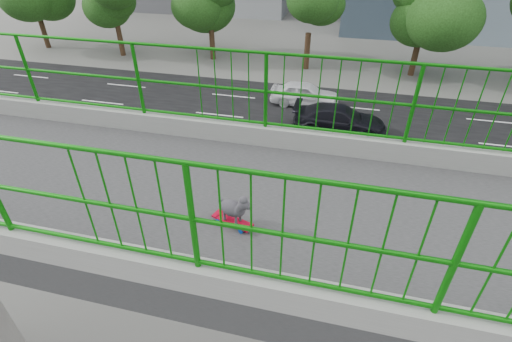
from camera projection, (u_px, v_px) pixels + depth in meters
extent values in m
cube|color=black|center=(352.00, 157.00, 18.63)|extent=(18.00, 90.00, 0.02)
cube|color=#2D2D2F|center=(404.00, 239.00, 4.40)|extent=(3.00, 24.00, 0.50)
cube|color=gray|center=(402.00, 151.00, 5.30)|extent=(0.20, 24.00, 0.30)
cylinder|color=#0D6E0C|center=(424.00, 64.00, 4.60)|extent=(0.04, 24.00, 0.04)
cylinder|color=#0D6E0C|center=(414.00, 105.00, 4.91)|extent=(0.04, 24.00, 0.04)
cylinder|color=#0D6E0C|center=(414.00, 105.00, 4.91)|extent=(0.06, 0.06, 1.10)
cube|color=gray|center=(429.00, 322.00, 3.05)|extent=(0.20, 24.00, 0.30)
cylinder|color=#0D6E0C|center=(481.00, 203.00, 2.35)|extent=(0.04, 24.00, 0.04)
cylinder|color=#0D6E0C|center=(455.00, 263.00, 2.66)|extent=(0.04, 24.00, 0.04)
cylinder|color=#0D6E0C|center=(455.00, 263.00, 2.66)|extent=(0.06, 0.06, 1.10)
cylinder|color=black|center=(44.00, 32.00, 33.79)|extent=(0.44, 0.44, 2.80)
cylinder|color=black|center=(120.00, 40.00, 31.87)|extent=(0.44, 0.44, 2.62)
ellipsoid|color=#18330E|center=(113.00, 2.00, 30.18)|extent=(4.00, 4.00, 3.40)
cylinder|color=black|center=(212.00, 41.00, 30.93)|extent=(0.44, 0.44, 2.97)
cylinder|color=black|center=(307.00, 51.00, 28.95)|extent=(0.44, 0.44, 2.73)
ellipsoid|color=#18330E|center=(310.00, 8.00, 27.18)|extent=(4.20, 4.20, 3.57)
cylinder|color=black|center=(415.00, 56.00, 27.66)|extent=(0.44, 0.44, 2.87)
ellipsoid|color=#18330E|center=(427.00, 7.00, 25.76)|extent=(4.60, 4.60, 3.91)
cube|color=red|center=(233.00, 221.00, 4.21)|extent=(0.30, 0.51, 0.02)
cube|color=#99999E|center=(222.00, 217.00, 4.29)|extent=(0.09, 0.06, 0.02)
cylinder|color=#073498|center=(225.00, 215.00, 4.34)|extent=(0.04, 0.06, 0.06)
sphere|color=yellow|center=(225.00, 215.00, 4.34)|extent=(0.02, 0.02, 0.02)
cylinder|color=#073498|center=(218.00, 221.00, 4.25)|extent=(0.04, 0.06, 0.06)
sphere|color=yellow|center=(218.00, 221.00, 4.25)|extent=(0.02, 0.02, 0.02)
cube|color=#99999E|center=(244.00, 227.00, 4.15)|extent=(0.09, 0.06, 0.02)
cylinder|color=#073498|center=(247.00, 224.00, 4.20)|extent=(0.04, 0.06, 0.06)
sphere|color=yellow|center=(247.00, 224.00, 4.20)|extent=(0.02, 0.02, 0.02)
cylinder|color=#073498|center=(241.00, 231.00, 4.11)|extent=(0.04, 0.06, 0.06)
sphere|color=yellow|center=(241.00, 231.00, 4.11)|extent=(0.02, 0.02, 0.02)
ellipsoid|color=#312F34|center=(232.00, 208.00, 4.11)|extent=(0.26, 0.32, 0.19)
sphere|color=#312F34|center=(244.00, 204.00, 3.97)|extent=(0.13, 0.13, 0.13)
sphere|color=black|center=(250.00, 208.00, 3.94)|extent=(0.02, 0.02, 0.02)
sphere|color=#312F34|center=(221.00, 201.00, 4.16)|extent=(0.06, 0.06, 0.06)
cylinder|color=#312F34|center=(240.00, 217.00, 4.17)|extent=(0.03, 0.03, 0.12)
cylinder|color=#312F34|center=(236.00, 221.00, 4.11)|extent=(0.03, 0.03, 0.12)
cylinder|color=#312F34|center=(229.00, 212.00, 4.24)|extent=(0.03, 0.03, 0.12)
cylinder|color=#312F34|center=(224.00, 216.00, 4.18)|extent=(0.03, 0.03, 0.12)
imported|color=#B80708|center=(270.00, 233.00, 13.17)|extent=(1.61, 4.01, 1.37)
imported|color=gray|center=(1.00, 141.00, 18.54)|extent=(1.53, 4.39, 1.45)
imported|color=white|center=(263.00, 141.00, 18.65)|extent=(2.23, 4.84, 1.34)
imported|color=black|center=(340.00, 120.00, 20.49)|extent=(2.07, 5.08, 1.48)
imported|color=white|center=(305.00, 94.00, 23.52)|extent=(1.72, 4.29, 1.46)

